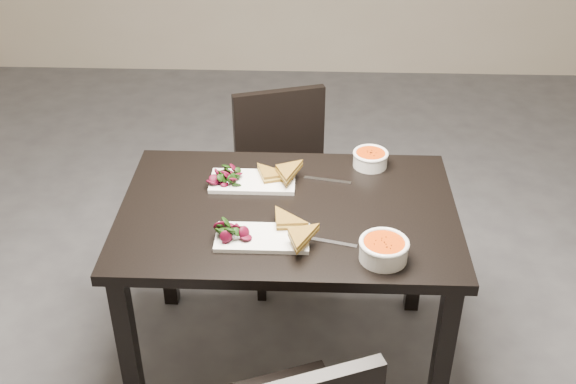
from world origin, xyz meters
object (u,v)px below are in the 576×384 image
(chair_far, at_px, (286,174))
(plate_near, at_px, (262,238))
(soup_bowl_far, at_px, (370,158))
(table, at_px, (288,231))
(plate_far, at_px, (253,182))
(soup_bowl_near, at_px, (384,249))

(chair_far, height_order, plate_near, chair_far)
(chair_far, height_order, soup_bowl_far, chair_far)
(chair_far, xyz_separation_m, plate_near, (-0.04, -0.86, 0.27))
(table, height_order, plate_far, plate_far)
(plate_near, relative_size, soup_bowl_far, 2.25)
(chair_far, xyz_separation_m, soup_bowl_near, (0.35, -0.94, 0.31))
(soup_bowl_far, bearing_deg, chair_far, 133.85)
(table, xyz_separation_m, plate_far, (-0.14, 0.16, 0.11))
(plate_far, bearing_deg, chair_far, 78.55)
(table, height_order, chair_far, chair_far)
(soup_bowl_near, height_order, plate_far, soup_bowl_near)
(soup_bowl_near, xyz_separation_m, soup_bowl_far, (-0.01, 0.59, -0.01))
(chair_far, bearing_deg, plate_near, -110.04)
(table, distance_m, plate_far, 0.24)
(chair_far, xyz_separation_m, soup_bowl_far, (0.34, -0.36, 0.30))
(plate_far, bearing_deg, table, -49.65)
(chair_far, height_order, soup_bowl_near, chair_far)
(table, xyz_separation_m, chair_far, (-0.04, 0.67, -0.17))
(plate_near, bearing_deg, plate_far, 99.80)
(table, relative_size, soup_bowl_far, 8.67)
(soup_bowl_near, bearing_deg, plate_near, 167.44)
(soup_bowl_near, xyz_separation_m, plate_far, (-0.45, 0.44, -0.03))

